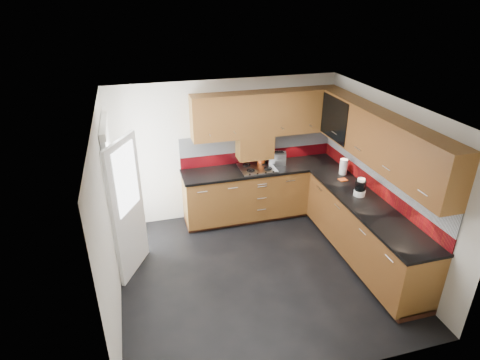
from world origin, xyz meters
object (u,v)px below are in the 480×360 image
object	(u,v)px
gas_hob	(257,168)
utensil_pot	(261,159)
toaster	(277,158)
food_processor	(360,188)

from	to	relation	value
gas_hob	utensil_pot	xyz separation A→B (m)	(0.12, 0.16, 0.08)
gas_hob	toaster	xyz separation A→B (m)	(0.40, 0.12, 0.09)
toaster	food_processor	world-z (taller)	food_processor
utensil_pot	food_processor	xyz separation A→B (m)	(1.03, -1.47, 0.03)
gas_hob	food_processor	distance (m)	1.75
utensil_pot	food_processor	bearing A→B (deg)	-54.90
gas_hob	toaster	bearing A→B (deg)	16.83
gas_hob	toaster	size ratio (longest dim) A/B	1.77
utensil_pot	toaster	bearing A→B (deg)	-7.84
toaster	utensil_pot	bearing A→B (deg)	172.16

